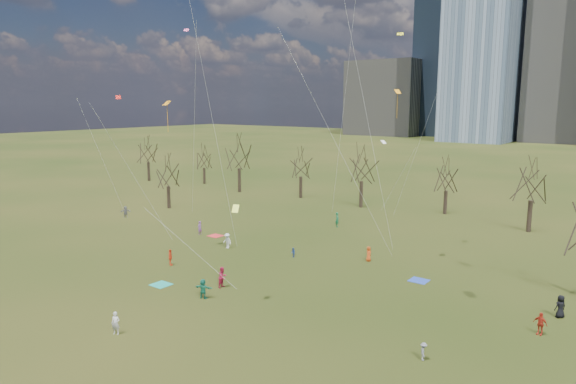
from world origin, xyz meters
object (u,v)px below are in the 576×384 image
Objects in this scene: blanket_teal at (161,285)px; person_2 at (223,277)px; person_1 at (116,323)px; blanket_navy at (419,280)px; blanket_crimson at (216,236)px; person_4 at (170,257)px.

blanket_teal is 0.87× the size of person_2.
person_1 reaches higher than blanket_teal.
blanket_navy is 1.00× the size of blanket_crimson.
person_1 reaches higher than blanket_navy.
blanket_crimson is 17.68m from person_2.
person_2 is 8.50m from person_4.
person_1 reaches higher than blanket_crimson.
blanket_teal is 22.95m from blanket_navy.
person_1 is 0.88× the size of person_2.
person_2 is (-12.94, -11.77, 0.90)m from blanket_navy.
person_1 is at bearing -118.71° from blanket_navy.
person_4 is at bearing 76.15° from person_2.
person_4 reaches higher than blanket_navy.
blanket_crimson is 1.00× the size of person_4.
person_2 reaches higher than blanket_teal.
blanket_teal is 1.00× the size of blanket_navy.
person_2 is (-0.46, 11.02, 0.11)m from person_1.
blanket_crimson is at bearing 93.12° from person_1.
person_4 is (-3.59, 4.16, 0.79)m from blanket_teal.
person_2 is at bearing -137.71° from blanket_navy.
blanket_teal is at bearing 172.94° from person_4.
person_4 is at bearing 130.80° from blanket_teal.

